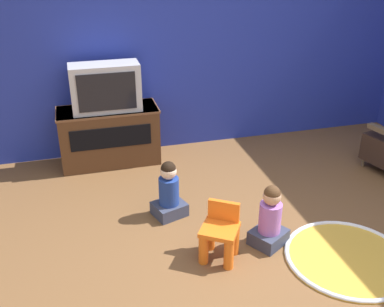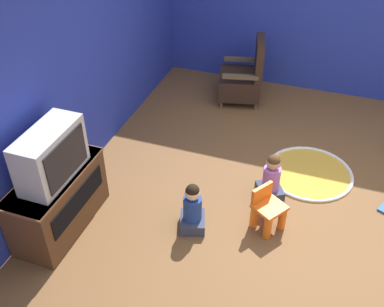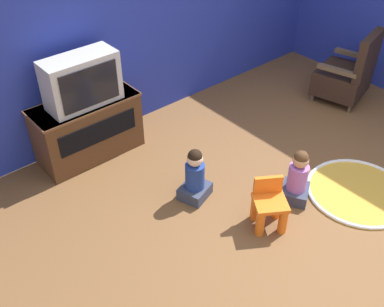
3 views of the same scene
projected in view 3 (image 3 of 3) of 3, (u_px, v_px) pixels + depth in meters
ground_plane at (319, 212)px, 4.12m from camera, size 30.00×30.00×0.00m
wall_back at (140, 6)px, 4.72m from camera, size 5.66×0.12×2.58m
tv_cabinet at (88, 128)px, 4.63m from camera, size 1.08×0.47×0.64m
television at (82, 81)px, 4.27m from camera, size 0.72×0.33×0.50m
black_armchair at (347, 75)px, 5.53m from camera, size 0.73×0.70×0.91m
yellow_kid_chair at (269, 207)px, 3.88m from camera, size 0.38×0.38×0.45m
play_mat at (358, 192)px, 4.33m from camera, size 1.00×1.00×0.04m
child_watching_left at (195, 177)px, 4.15m from camera, size 0.34×0.32×0.54m
child_watching_center at (297, 179)px, 4.13m from camera, size 0.36×0.35×0.55m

